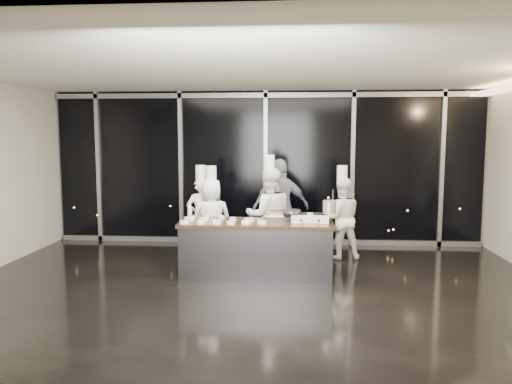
% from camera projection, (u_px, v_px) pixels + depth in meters
% --- Properties ---
extents(ground, '(9.00, 9.00, 0.00)m').
position_uv_depth(ground, '(252.00, 293.00, 7.25)').
color(ground, black).
rests_on(ground, ground).
extents(room_shell, '(9.02, 7.02, 3.21)m').
position_uv_depth(room_shell, '(264.00, 138.00, 6.98)').
color(room_shell, beige).
rests_on(room_shell, ground).
extents(window_wall, '(8.90, 0.11, 3.20)m').
position_uv_depth(window_wall, '(266.00, 168.00, 10.47)').
color(window_wall, black).
rests_on(window_wall, ground).
extents(demo_counter, '(2.46, 0.86, 0.90)m').
position_uv_depth(demo_counter, '(256.00, 249.00, 8.09)').
color(demo_counter, '#3A3A3F').
rests_on(demo_counter, ground).
extents(stove, '(0.60, 0.39, 0.14)m').
position_uv_depth(stove, '(310.00, 218.00, 8.02)').
color(stove, white).
rests_on(stove, demo_counter).
extents(frying_pan, '(0.50, 0.29, 0.05)m').
position_uv_depth(frying_pan, '(291.00, 211.00, 8.04)').
color(frying_pan, slate).
rests_on(frying_pan, stove).
extents(stock_pot, '(0.21, 0.21, 0.21)m').
position_uv_depth(stock_pot, '(329.00, 207.00, 7.96)').
color(stock_pot, '#A9A9AB').
rests_on(stock_pot, stove).
extents(prep_bowls, '(1.37, 0.68, 0.05)m').
position_uv_depth(prep_bowls, '(218.00, 220.00, 8.06)').
color(prep_bowls, white).
rests_on(prep_bowls, demo_counter).
extents(squeeze_bottle, '(0.07, 0.07, 0.26)m').
position_uv_depth(squeeze_bottle, '(190.00, 211.00, 8.35)').
color(squeeze_bottle, white).
rests_on(squeeze_bottle, demo_counter).
extents(chef_far_left, '(0.64, 0.53, 1.73)m').
position_uv_depth(chef_far_left, '(201.00, 216.00, 9.34)').
color(chef_far_left, white).
rests_on(chef_far_left, ground).
extents(chef_left, '(0.84, 0.67, 1.74)m').
position_uv_depth(chef_left, '(212.00, 219.00, 9.06)').
color(chef_left, white).
rests_on(chef_left, ground).
extents(chef_center, '(0.93, 0.78, 1.94)m').
position_uv_depth(chef_center, '(269.00, 215.00, 8.86)').
color(chef_center, white).
rests_on(chef_center, ground).
extents(guest, '(1.17, 0.77, 1.85)m').
position_uv_depth(guest, '(281.00, 208.00, 9.37)').
color(guest, '#121733').
rests_on(guest, ground).
extents(chef_right, '(0.80, 0.66, 1.74)m').
position_uv_depth(chef_right, '(341.00, 218.00, 9.21)').
color(chef_right, white).
rests_on(chef_right, ground).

